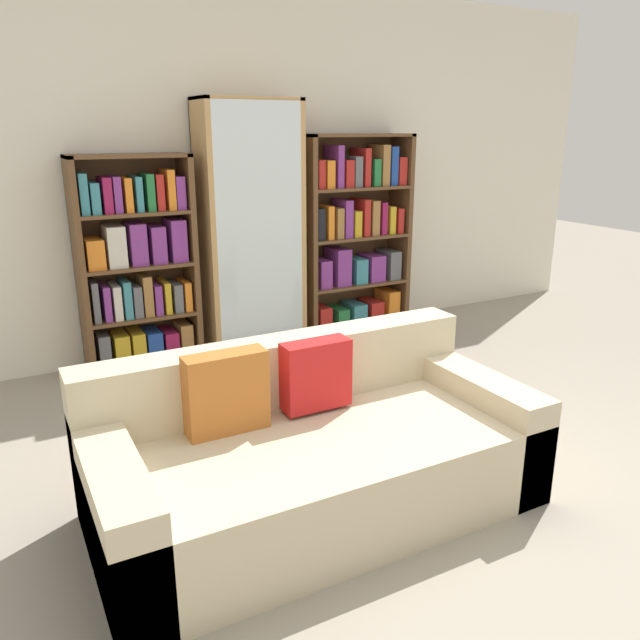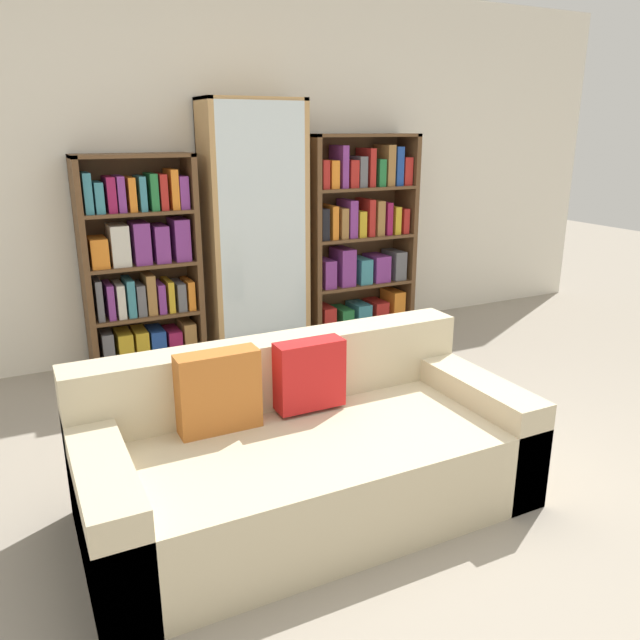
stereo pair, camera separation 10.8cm
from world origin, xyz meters
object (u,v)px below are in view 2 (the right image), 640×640
bookshelf_right (360,239)px  wine_bottle (391,349)px  couch (304,454)px  bookshelf_left (142,269)px  display_cabinet (255,230)px

bookshelf_right → wine_bottle: 1.15m
couch → bookshelf_right: (1.53, 2.15, 0.53)m
couch → wine_bottle: couch is taller
couch → bookshelf_left: (-0.25, 2.15, 0.46)m
display_cabinet → bookshelf_left: bearing=178.9°
couch → bookshelf_left: bearing=96.7°
display_cabinet → wine_bottle: 1.36m
bookshelf_left → wine_bottle: bookshelf_left is taller
bookshelf_left → couch: bearing=-83.3°
bookshelf_right → wine_bottle: bearing=-106.5°
wine_bottle → bookshelf_left: bearing=148.3°
bookshelf_left → bookshelf_right: bookshelf_right is taller
couch → bookshelf_left: 2.21m
wine_bottle → bookshelf_right: bearing=73.5°
couch → bookshelf_left: bookshelf_left is taller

